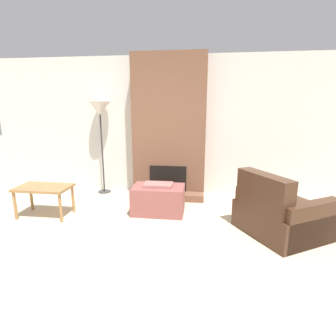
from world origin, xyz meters
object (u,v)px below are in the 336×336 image
(side_table, at_px, (44,190))
(armchair, at_px, (279,215))
(ottoman, at_px, (158,199))
(floor_lamp_left, at_px, (100,113))

(side_table, bearing_deg, armchair, -2.28)
(armchair, height_order, side_table, armchair)
(ottoman, distance_m, floor_lamp_left, 2.04)
(armchair, xyz_separation_m, floor_lamp_left, (-2.97, 1.39, 1.30))
(ottoman, relative_size, side_table, 1.01)
(side_table, xyz_separation_m, floor_lamp_left, (0.48, 1.25, 1.15))
(ottoman, distance_m, side_table, 1.78)
(floor_lamp_left, bearing_deg, side_table, -111.07)
(ottoman, height_order, armchair, armchair)
(ottoman, bearing_deg, floor_lamp_left, 144.08)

